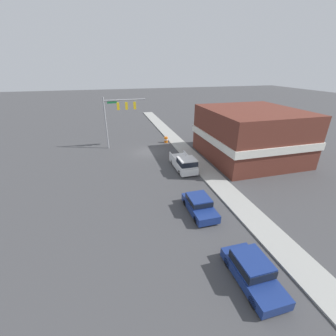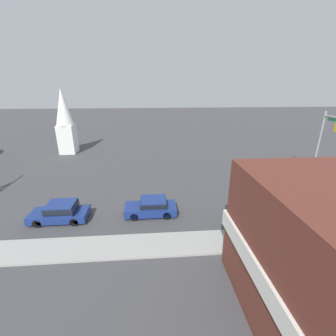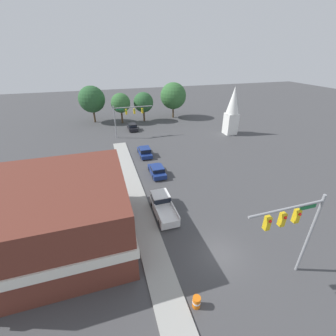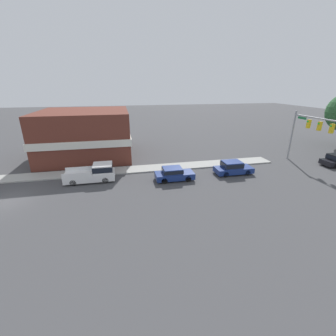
# 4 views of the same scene
# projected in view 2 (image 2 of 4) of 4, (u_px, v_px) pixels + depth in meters

# --- Properties ---
(ground_plane) EXTENTS (200.00, 200.00, 0.00)m
(ground_plane) POSITION_uv_depth(u_px,v_px,m) (316.00, 198.00, 21.61)
(ground_plane) COLOR #424244
(near_signal_assembly) EXTENTS (6.11, 0.49, 7.62)m
(near_signal_assembly) POSITION_uv_depth(u_px,v_px,m) (336.00, 133.00, 23.14)
(near_signal_assembly) COLOR gray
(near_signal_assembly) RESTS_ON ground
(car_lead) EXTENTS (1.88, 4.21, 1.43)m
(car_lead) POSITION_uv_depth(u_px,v_px,m) (152.00, 206.00, 18.57)
(car_lead) COLOR black
(car_lead) RESTS_ON ground
(car_second_ahead) EXTENTS (1.90, 4.39, 1.54)m
(car_second_ahead) POSITION_uv_depth(u_px,v_px,m) (60.00, 212.00, 17.71)
(car_second_ahead) COLOR black
(car_second_ahead) RESTS_ON ground
(pickup_truck_parked) EXTENTS (2.03, 5.24, 1.88)m
(pickup_truck_parked) POSITION_uv_depth(u_px,v_px,m) (259.00, 210.00, 17.67)
(pickup_truck_parked) COLOR black
(pickup_truck_parked) RESTS_ON ground
(church_steeple) EXTENTS (2.67, 2.67, 9.92)m
(church_steeple) POSITION_uv_depth(u_px,v_px,m) (65.00, 120.00, 34.72)
(church_steeple) COLOR white
(church_steeple) RESTS_ON ground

